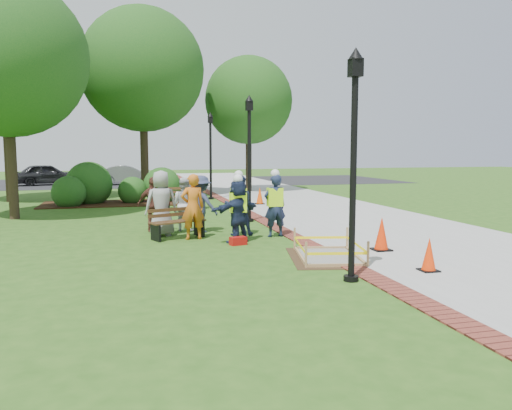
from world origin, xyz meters
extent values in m
plane|color=#285116|center=(0.00, 0.00, 0.00)|extent=(100.00, 100.00, 0.00)
cube|color=#9E9E99|center=(5.00, 10.00, 0.01)|extent=(6.00, 60.00, 0.02)
cube|color=maroon|center=(1.75, 10.00, 0.01)|extent=(0.50, 60.00, 0.03)
cube|color=#381E0F|center=(-3.00, 12.00, 0.02)|extent=(7.00, 3.00, 0.05)
cube|color=black|center=(0.00, 27.00, 0.00)|extent=(36.00, 12.00, 0.01)
cube|color=#47331E|center=(1.62, -1.03, 0.00)|extent=(2.13, 2.60, 0.01)
cube|color=gray|center=(1.62, -1.03, 0.02)|extent=(1.54, 2.01, 0.04)
cube|color=tan|center=(1.62, -1.03, 0.04)|extent=(1.69, 2.15, 0.08)
cube|color=tan|center=(1.62, -1.03, 0.28)|extent=(1.72, 2.19, 0.55)
cube|color=yellow|center=(1.62, -1.03, 0.30)|extent=(1.66, 2.13, 0.06)
cube|color=#55351D|center=(-1.43, 2.34, 0.47)|extent=(1.60, 1.01, 0.04)
cube|color=#55351D|center=(-1.53, 2.57, 0.71)|extent=(1.45, 0.62, 0.25)
cube|color=black|center=(-1.43, 2.34, 0.23)|extent=(1.49, 1.01, 0.45)
cube|color=brown|center=(-0.41, 9.29, 0.50)|extent=(1.69, 0.71, 0.04)
cube|color=brown|center=(-0.37, 9.55, 0.76)|extent=(1.63, 0.28, 0.26)
cube|color=black|center=(-0.41, 9.29, 0.24)|extent=(1.55, 0.75, 0.48)
cube|color=black|center=(3.06, -2.75, 0.02)|extent=(0.36, 0.36, 0.05)
cone|color=#F83507|center=(3.06, -2.75, 0.37)|extent=(0.28, 0.28, 0.66)
cube|color=black|center=(3.16, -0.64, 0.03)|extent=(0.42, 0.42, 0.06)
cone|color=#EF3007|center=(3.16, -0.64, 0.45)|extent=(0.34, 0.34, 0.78)
cube|color=black|center=(2.98, 10.08, 0.03)|extent=(0.39, 0.39, 0.05)
cone|color=#FF5008|center=(2.98, 10.08, 0.42)|extent=(0.31, 0.31, 0.73)
cube|color=#B0100D|center=(-0.03, 0.99, 0.10)|extent=(0.46, 0.33, 0.21)
cylinder|color=black|center=(1.25, -3.00, 1.90)|extent=(0.12, 0.12, 3.80)
cube|color=black|center=(1.25, -3.00, 3.90)|extent=(0.22, 0.22, 0.32)
cone|color=black|center=(1.25, -3.00, 4.15)|extent=(0.28, 0.28, 0.22)
cylinder|color=black|center=(1.25, -3.00, 0.05)|extent=(0.28, 0.28, 0.10)
cylinder|color=black|center=(1.25, 5.00, 1.90)|extent=(0.12, 0.12, 3.80)
cube|color=black|center=(1.25, 5.00, 3.90)|extent=(0.22, 0.22, 0.32)
cone|color=black|center=(1.25, 5.00, 4.15)|extent=(0.28, 0.28, 0.22)
cylinder|color=black|center=(1.25, 5.00, 0.05)|extent=(0.28, 0.28, 0.10)
cylinder|color=black|center=(1.25, 13.00, 1.90)|extent=(0.12, 0.12, 3.80)
cube|color=black|center=(1.25, 13.00, 3.90)|extent=(0.22, 0.22, 0.32)
cone|color=black|center=(1.25, 13.00, 4.15)|extent=(0.28, 0.28, 0.22)
cylinder|color=black|center=(1.25, 13.00, 0.05)|extent=(0.28, 0.28, 0.10)
cylinder|color=#3D2D1E|center=(-6.66, 7.75, 2.31)|extent=(0.33, 0.33, 4.62)
sphere|color=#154A18|center=(-6.66, 7.75, 5.61)|extent=(5.50, 5.50, 5.50)
cylinder|color=#3D2D1E|center=(-1.85, 15.29, 2.68)|extent=(0.41, 0.41, 5.36)
sphere|color=#154A18|center=(-1.85, 15.29, 6.50)|extent=(6.30, 6.30, 6.30)
cylinder|color=#3D2D1E|center=(4.16, 17.04, 2.17)|extent=(0.35, 0.35, 4.35)
sphere|color=#154A18|center=(4.16, 17.04, 5.28)|extent=(5.05, 5.05, 5.05)
cylinder|color=#3D2D1E|center=(-8.11, 14.17, 2.60)|extent=(0.35, 0.35, 5.21)
sphere|color=#154A18|center=(-8.11, 14.17, 6.32)|extent=(6.26, 6.26, 6.26)
sphere|color=#154A18|center=(-5.20, 11.24, 0.00)|extent=(1.44, 1.44, 1.44)
sphere|color=#154A18|center=(-4.44, 12.37, 0.00)|extent=(2.07, 2.07, 2.07)
sphere|color=#154A18|center=(-2.53, 12.09, 0.00)|extent=(1.32, 1.32, 1.32)
sphere|color=#154A18|center=(-1.17, 12.44, 0.00)|extent=(1.76, 1.76, 1.76)
sphere|color=#154A18|center=(-2.68, 12.85, 0.00)|extent=(0.97, 0.97, 0.97)
imported|color=gray|center=(-1.84, 2.86, 0.93)|extent=(0.64, 0.45, 1.86)
imported|color=orange|center=(-1.05, 2.10, 0.89)|extent=(0.60, 0.42, 1.79)
imported|color=silver|center=(-1.10, 3.63, 0.81)|extent=(0.61, 0.59, 1.61)
imported|color=#572C22|center=(-2.00, 3.68, 0.82)|extent=(0.56, 0.40, 1.64)
imported|color=#313856|center=(-0.66, 3.20, 0.84)|extent=(0.63, 0.62, 1.69)
imported|color=#1A2844|center=(0.05, 1.36, 0.83)|extent=(0.63, 0.56, 1.66)
cube|color=#B7FF15|center=(0.05, 1.36, 1.07)|extent=(0.42, 0.26, 0.52)
sphere|color=white|center=(0.05, 1.36, 1.69)|extent=(0.25, 0.25, 0.25)
imported|color=#17223D|center=(1.24, 1.93, 0.88)|extent=(0.59, 0.41, 1.75)
cube|color=#B7FF15|center=(1.24, 1.93, 1.13)|extent=(0.42, 0.26, 0.52)
sphere|color=white|center=(1.24, 1.93, 1.78)|extent=(0.25, 0.25, 0.25)
imported|color=#192A41|center=(0.30, 2.41, 0.86)|extent=(0.57, 0.39, 1.71)
cube|color=#B7FF15|center=(0.30, 2.41, 1.10)|extent=(0.42, 0.26, 0.52)
sphere|color=white|center=(0.30, 2.41, 1.74)|extent=(0.25, 0.25, 0.25)
imported|color=#242426|center=(-8.11, 25.70, 0.00)|extent=(3.34, 5.32, 1.61)
imported|color=gray|center=(-2.72, 24.71, 0.00)|extent=(2.06, 4.57, 1.48)
camera|label=1|loc=(-2.76, -11.38, 2.44)|focal=35.00mm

